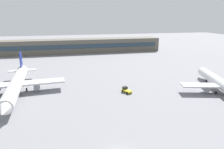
{
  "coord_description": "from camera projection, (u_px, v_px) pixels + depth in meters",
  "views": [
    {
      "loc": [
        -8.12,
        -28.39,
        23.51
      ],
      "look_at": [
        7.94,
        40.0,
        3.0
      ],
      "focal_mm": 32.09,
      "sensor_mm": 36.0,
      "label": 1
    }
  ],
  "objects": [
    {
      "name": "terminal_building",
      "position": [
        78.0,
        46.0,
        133.16
      ],
      "size": [
        111.32,
        12.13,
        9.0
      ],
      "color": "#5B564C",
      "rests_on": "ground_plane"
    },
    {
      "name": "airplane_near",
      "position": [
        221.0,
        84.0,
        63.83
      ],
      "size": [
        25.72,
        36.21,
        9.11
      ],
      "color": "silver",
      "rests_on": "ground_plane"
    },
    {
      "name": "airplane_mid",
      "position": [
        16.0,
        84.0,
        61.9
      ],
      "size": [
        29.54,
        42.32,
        10.45
      ],
      "color": "silver",
      "rests_on": "ground_plane"
    },
    {
      "name": "ground_plane",
      "position": [
        91.0,
        84.0,
        72.28
      ],
      "size": [
        400.0,
        400.0,
        0.0
      ],
      "primitive_type": "plane",
      "color": "gray"
    },
    {
      "name": "baggage_tug_yellow",
      "position": [
        126.0,
        90.0,
        64.0
      ],
      "size": [
        2.84,
        3.9,
        1.75
      ],
      "color": "yellow",
      "rests_on": "ground_plane"
    }
  ]
}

